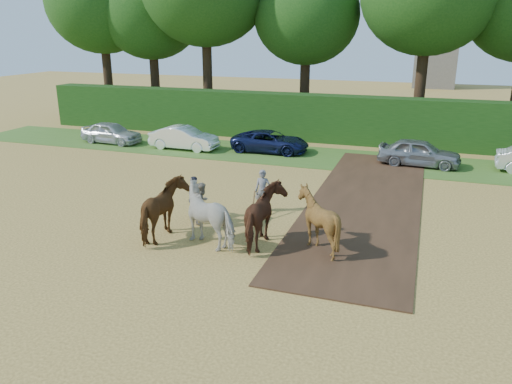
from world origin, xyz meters
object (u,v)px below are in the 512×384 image
at_px(plough_team, 240,215).
at_px(spectator_near, 203,203).
at_px(parked_cars, 291,144).
at_px(spectator_far, 194,198).

bearing_deg(plough_team, spectator_near, 146.92).
bearing_deg(spectator_near, parked_cars, -3.78).
bearing_deg(spectator_near, spectator_far, 55.52).
distance_m(spectator_near, parked_cars, 11.34).
distance_m(plough_team, parked_cars, 12.74).
relative_size(spectator_far, plough_team, 0.25).
bearing_deg(parked_cars, plough_team, -82.82).
distance_m(spectator_near, spectator_far, 0.60).
bearing_deg(parked_cars, spectator_far, -94.70).
height_order(plough_team, parked_cars, plough_team).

